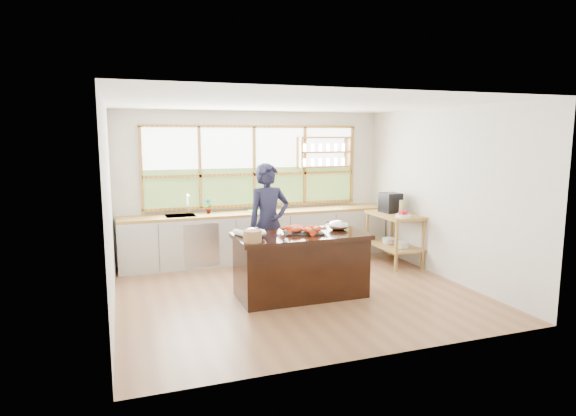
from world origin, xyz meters
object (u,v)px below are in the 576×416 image
island (301,265)px  cook (269,223)px  wicker_basket (253,236)px  espresso_machine (390,203)px

island → cook: size_ratio=1.00×
cook → island: bearing=-81.1°
cook → wicker_basket: size_ratio=7.79×
island → wicker_basket: 0.98m
island → espresso_machine: espresso_machine is taller
island → cook: cook is taller
wicker_basket → cook: bearing=62.8°
cook → espresso_machine: size_ratio=5.27×
island → wicker_basket: wicker_basket is taller
espresso_machine → wicker_basket: espresso_machine is taller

